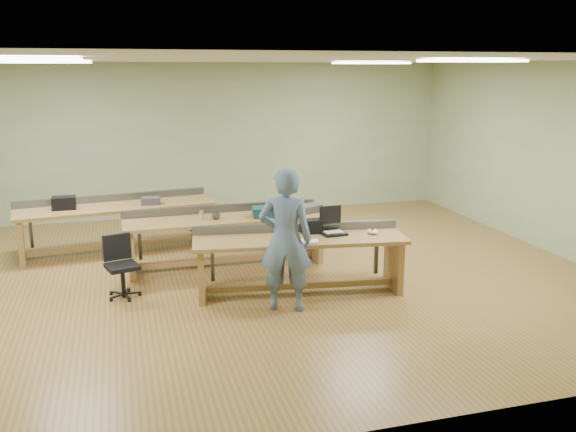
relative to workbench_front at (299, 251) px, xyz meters
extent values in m
plane|color=olive|center=(-0.59, 0.77, -0.55)|extent=(10.00, 10.00, 0.00)
plane|color=silver|center=(-0.59, 0.77, 2.45)|extent=(10.00, 10.00, 0.00)
cube|color=#9FB186|center=(-0.59, 4.77, 0.95)|extent=(10.00, 0.04, 3.00)
cube|color=#9FB186|center=(-0.59, -3.23, 0.95)|extent=(10.00, 0.04, 3.00)
cube|color=#9FB186|center=(4.41, 0.77, 0.95)|extent=(0.04, 8.00, 3.00)
cube|color=white|center=(-3.09, -0.73, 2.42)|extent=(1.20, 0.50, 0.03)
cube|color=white|center=(-3.09, 2.27, 2.42)|extent=(1.20, 0.50, 0.03)
cube|color=white|center=(1.91, -0.73, 2.42)|extent=(1.20, 0.50, 0.03)
cube|color=white|center=(1.91, 2.27, 2.42)|extent=(1.20, 0.50, 0.03)
cube|color=#B3844B|center=(0.00, -0.04, 0.17)|extent=(2.83, 1.09, 0.05)
cube|color=#B3844B|center=(-1.27, 0.13, -0.20)|extent=(0.16, 0.64, 0.70)
cube|color=#B3844B|center=(1.26, -0.20, -0.20)|extent=(0.16, 0.64, 0.70)
cube|color=#B3844B|center=(0.00, -0.04, -0.45)|extent=(2.45, 0.42, 0.08)
cube|color=#53555A|center=(0.04, 0.29, 0.25)|extent=(2.74, 0.44, 0.11)
cube|color=#B3844B|center=(-0.74, 1.33, 0.17)|extent=(2.97, 0.84, 0.05)
cube|color=#B3844B|center=(-2.12, 1.31, -0.20)|extent=(0.09, 0.69, 0.70)
cube|color=#B3844B|center=(0.64, 1.35, -0.20)|extent=(0.09, 0.69, 0.70)
cube|color=#B3844B|center=(-0.74, 1.33, -0.45)|extent=(2.66, 0.14, 0.08)
cube|color=#53555A|center=(-0.74, 1.69, 0.25)|extent=(2.96, 0.13, 0.11)
cube|color=#B3844B|center=(-2.29, 2.58, 0.17)|extent=(3.16, 1.21, 0.05)
cube|color=#B3844B|center=(-3.71, 2.40, -0.20)|extent=(0.17, 0.72, 0.70)
cube|color=#B3844B|center=(-0.86, 2.76, -0.20)|extent=(0.17, 0.72, 0.70)
cube|color=#B3844B|center=(-2.29, 2.58, -0.45)|extent=(2.77, 0.45, 0.08)
cube|color=#53555A|center=(-2.34, 2.95, 0.25)|extent=(3.06, 0.47, 0.11)
imported|color=slate|center=(-0.33, -0.53, 0.33)|extent=(0.75, 0.62, 1.77)
cube|color=black|center=(0.47, -0.01, 0.21)|extent=(0.33, 0.28, 0.03)
cube|color=black|center=(0.46, 0.11, 0.44)|extent=(0.31, 0.04, 0.24)
cube|color=white|center=(-0.08, -0.26, 0.21)|extent=(0.51, 0.28, 0.03)
ellipsoid|color=white|center=(0.98, -0.12, 0.23)|extent=(0.19, 0.20, 0.07)
cube|color=black|center=(0.21, 0.14, 0.29)|extent=(0.27, 0.17, 0.18)
cylinder|color=black|center=(-2.24, 0.41, -0.36)|extent=(0.05, 0.05, 0.40)
cube|color=black|center=(-2.24, 0.41, -0.14)|extent=(0.47, 0.47, 0.05)
cube|color=black|center=(-2.29, 0.59, 0.08)|extent=(0.36, 0.14, 0.34)
cylinder|color=black|center=(-2.24, 0.41, -0.53)|extent=(0.53, 0.53, 0.05)
cube|color=#143B42|center=(-0.15, 1.22, 0.27)|extent=(0.43, 0.35, 0.14)
cube|color=#39393C|center=(0.54, 1.32, 0.25)|extent=(0.46, 0.39, 0.11)
imported|color=#39393C|center=(-0.89, 1.25, 0.25)|extent=(0.17, 0.17, 0.10)
cylinder|color=silver|center=(-1.09, 1.32, 0.26)|extent=(0.08, 0.08, 0.12)
cube|color=black|center=(-3.06, 2.53, 0.30)|extent=(0.35, 0.25, 0.20)
cube|color=#39393C|center=(-1.74, 2.52, 0.25)|extent=(0.31, 0.25, 0.11)
camera|label=1|loc=(-2.20, -7.30, 2.33)|focal=38.00mm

